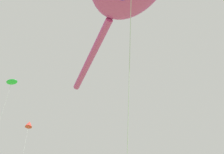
{
  "coord_description": "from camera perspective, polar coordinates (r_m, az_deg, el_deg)",
  "views": [
    {
      "loc": [
        -8.48,
        2.08,
        1.66
      ],
      "look_at": [
        -2.13,
        8.5,
        9.76
      ],
      "focal_mm": 41.25,
      "sensor_mm": 36.0,
      "label": 1
    }
  ],
  "objects": [
    {
      "name": "small_kite_streamer_purple",
      "position": [
        32.83,
        -17.93,
        -10.03
      ],
      "size": [
        1.23,
        3.8,
        18.41
      ],
      "rotation": [
        0.0,
        0.0,
        0.34
      ],
      "color": "red",
      "rests_on": "ground"
    },
    {
      "name": "small_kite_triangle_green",
      "position": [
        26.87,
        -21.41,
        -1.32
      ],
      "size": [
        1.41,
        1.88,
        18.25
      ],
      "rotation": [
        0.0,
        0.0,
        2.1
      ],
      "color": "green",
      "rests_on": "ground"
    }
  ]
}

